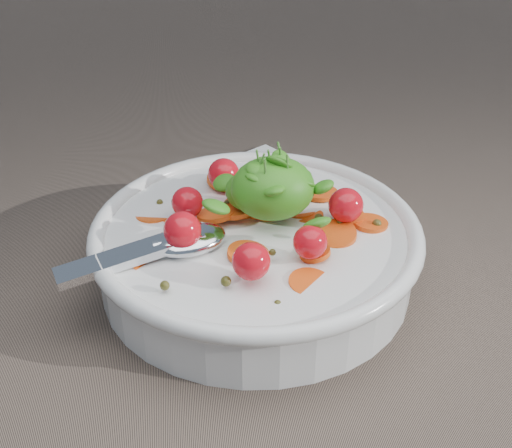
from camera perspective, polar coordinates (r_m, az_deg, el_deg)
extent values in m
plane|color=#796556|center=(0.56, 0.31, -4.84)|extent=(6.00, 6.00, 0.00)
cylinder|color=white|center=(0.54, 0.00, -2.68)|extent=(0.26, 0.26, 0.05)
torus|color=white|center=(0.53, 0.00, -0.46)|extent=(0.27, 0.27, 0.01)
cylinder|color=white|center=(0.56, 0.00, -4.54)|extent=(0.13, 0.13, 0.01)
cylinder|color=brown|center=(0.54, 0.00, -2.68)|extent=(0.24, 0.24, 0.04)
cylinder|color=#E65413|center=(0.55, 0.25, 1.08)|extent=(0.04, 0.04, 0.01)
cylinder|color=#E65413|center=(0.50, -0.69, -2.71)|extent=(0.05, 0.05, 0.01)
cylinder|color=#E65413|center=(0.56, 3.87, 0.90)|extent=(0.03, 0.03, 0.01)
cylinder|color=#E65413|center=(0.61, 0.19, 3.79)|extent=(0.04, 0.03, 0.01)
cylinder|color=#E65413|center=(0.58, 5.74, 2.75)|extent=(0.04, 0.04, 0.01)
cylinder|color=#E65413|center=(0.50, 5.25, -2.57)|extent=(0.03, 0.03, 0.01)
cylinder|color=#E65413|center=(0.59, -2.86, 3.90)|extent=(0.03, 0.03, 0.01)
cylinder|color=#E65413|center=(0.54, -7.49, -0.50)|extent=(0.04, 0.04, 0.01)
cylinder|color=#E65413|center=(0.56, -1.39, 1.53)|extent=(0.05, 0.05, 0.02)
cylinder|color=#E65413|center=(0.50, -9.45, -3.49)|extent=(0.03, 0.03, 0.01)
cylinder|color=#E65413|center=(0.55, 1.05, 1.26)|extent=(0.03, 0.03, 0.02)
cylinder|color=#E65413|center=(0.52, 7.09, -0.95)|extent=(0.05, 0.04, 0.01)
cylinder|color=#E65413|center=(0.56, 0.59, 1.79)|extent=(0.03, 0.03, 0.01)
cylinder|color=#E65413|center=(0.54, 10.12, 0.08)|extent=(0.04, 0.04, 0.01)
cylinder|color=#E65413|center=(0.55, 8.24, 0.88)|extent=(0.03, 0.03, 0.01)
cylinder|color=#E65413|center=(0.54, -1.44, 1.21)|extent=(0.04, 0.04, 0.02)
cylinder|color=#E65413|center=(0.56, -9.11, 0.59)|extent=(0.04, 0.04, 0.01)
cylinder|color=#E65413|center=(0.55, 4.65, 0.60)|extent=(0.04, 0.04, 0.01)
cylinder|color=#E65413|center=(0.54, -3.61, 0.86)|extent=(0.04, 0.04, 0.01)
cylinder|color=#E65413|center=(0.59, 2.29, 3.66)|extent=(0.03, 0.03, 0.01)
cylinder|color=#E65413|center=(0.47, 4.87, -5.32)|extent=(0.04, 0.04, 0.01)
sphere|color=#454217|center=(0.46, -8.11, -5.43)|extent=(0.01, 0.01, 0.01)
sphere|color=#454217|center=(0.54, 5.59, 0.57)|extent=(0.01, 0.01, 0.01)
sphere|color=#454217|center=(0.56, -2.53, 1.79)|extent=(0.01, 0.01, 0.01)
sphere|color=#454217|center=(0.51, 4.25, -0.74)|extent=(0.01, 0.01, 0.01)
sphere|color=#454217|center=(0.53, 7.47, 0.25)|extent=(0.01, 0.01, 0.01)
sphere|color=#454217|center=(0.46, -2.69, -5.11)|extent=(0.01, 0.01, 0.01)
sphere|color=#454217|center=(0.57, 4.98, 1.97)|extent=(0.01, 0.01, 0.01)
sphere|color=#454217|center=(0.56, -0.75, 2.02)|extent=(0.01, 0.01, 0.01)
sphere|color=#454217|center=(0.54, 10.69, 0.02)|extent=(0.01, 0.01, 0.01)
sphere|color=#454217|center=(0.58, 4.25, 2.80)|extent=(0.01, 0.01, 0.01)
sphere|color=#454217|center=(0.57, -8.55, 1.91)|extent=(0.01, 0.01, 0.01)
sphere|color=#454217|center=(0.45, 1.93, -7.11)|extent=(0.01, 0.01, 0.01)
sphere|color=#454217|center=(0.56, -0.42, 1.70)|extent=(0.01, 0.01, 0.01)
sphere|color=#454217|center=(0.58, 0.68, 2.50)|extent=(0.01, 0.01, 0.01)
sphere|color=#454217|center=(0.49, 1.48, -2.53)|extent=(0.01, 0.01, 0.01)
sphere|color=#454217|center=(0.60, 1.08, 3.89)|extent=(0.01, 0.01, 0.01)
sphere|color=#454217|center=(0.60, -3.85, 3.97)|extent=(0.01, 0.01, 0.01)
sphere|color=red|center=(0.53, 8.00, 1.66)|extent=(0.03, 0.03, 0.03)
sphere|color=red|center=(0.57, 3.42, 3.98)|extent=(0.03, 0.03, 0.03)
sphere|color=red|center=(0.58, -2.89, 4.46)|extent=(0.03, 0.03, 0.03)
sphere|color=red|center=(0.54, -6.13, 1.91)|extent=(0.03, 0.03, 0.03)
sphere|color=red|center=(0.50, -6.56, -0.55)|extent=(0.03, 0.03, 0.03)
sphere|color=red|center=(0.46, -0.43, -3.34)|extent=(0.03, 0.03, 0.03)
sphere|color=red|center=(0.48, 4.83, -1.61)|extent=(0.03, 0.03, 0.03)
ellipsoid|color=#3E9020|center=(0.52, 1.50, 3.20)|extent=(0.07, 0.06, 0.05)
ellipsoid|color=#3E9020|center=(0.54, -0.61, 2.96)|extent=(0.04, 0.04, 0.03)
ellipsoid|color=#3E9020|center=(0.51, 4.45, 3.63)|extent=(0.02, 0.01, 0.01)
ellipsoid|color=#3E9020|center=(0.52, 1.01, 5.30)|extent=(0.02, 0.02, 0.02)
ellipsoid|color=#3E9020|center=(0.51, 0.34, 4.07)|extent=(0.03, 0.03, 0.02)
ellipsoid|color=#3E9020|center=(0.50, -3.57, 1.55)|extent=(0.03, 0.03, 0.02)
ellipsoid|color=#3E9020|center=(0.52, 1.99, 4.67)|extent=(0.03, 0.03, 0.03)
ellipsoid|color=#3E9020|center=(0.52, 2.23, 5.73)|extent=(0.02, 0.02, 0.02)
ellipsoid|color=#3E9020|center=(0.53, 1.98, 4.12)|extent=(0.02, 0.02, 0.01)
ellipsoid|color=#3E9020|center=(0.53, 1.52, 4.19)|extent=(0.03, 0.03, 0.02)
ellipsoid|color=#3E9020|center=(0.51, 3.60, 2.88)|extent=(0.02, 0.02, 0.02)
ellipsoid|color=#3E9020|center=(0.52, 1.41, 4.54)|extent=(0.03, 0.02, 0.02)
ellipsoid|color=#3E9020|center=(0.51, 1.29, 4.61)|extent=(0.02, 0.02, 0.02)
ellipsoid|color=#3E9020|center=(0.49, 5.42, 0.03)|extent=(0.03, 0.03, 0.03)
ellipsoid|color=#3E9020|center=(0.53, 0.92, 4.98)|extent=(0.03, 0.03, 0.03)
ellipsoid|color=#3E9020|center=(0.51, 1.56, 3.44)|extent=(0.03, 0.03, 0.02)
ellipsoid|color=#3E9020|center=(0.52, 1.87, 3.61)|extent=(0.03, 0.03, 0.02)
ellipsoid|color=#3E9020|center=(0.51, 0.37, 4.69)|extent=(0.03, 0.03, 0.02)
ellipsoid|color=#3E9020|center=(0.51, 2.14, 5.45)|extent=(0.03, 0.03, 0.03)
ellipsoid|color=#3E9020|center=(0.52, 1.54, 4.20)|extent=(0.03, 0.02, 0.02)
ellipsoid|color=#3E9020|center=(0.55, -2.83, 3.69)|extent=(0.02, 0.02, 0.02)
ellipsoid|color=#3E9020|center=(0.53, 5.97, 3.30)|extent=(0.02, 0.03, 0.02)
ellipsoid|color=#3E9020|center=(0.53, 3.86, 4.39)|extent=(0.03, 0.03, 0.01)
ellipsoid|color=#3E9020|center=(0.50, 1.61, 2.99)|extent=(0.03, 0.03, 0.01)
cylinder|color=#4C8C33|center=(0.53, 2.24, 4.88)|extent=(0.01, 0.01, 0.04)
cylinder|color=#4C8C33|center=(0.53, 2.41, 4.94)|extent=(0.01, 0.01, 0.04)
cylinder|color=#4C8C33|center=(0.53, 1.44, 4.94)|extent=(0.01, 0.02, 0.04)
cylinder|color=#4C8C33|center=(0.51, 2.84, 3.91)|extent=(0.00, 0.00, 0.05)
cylinder|color=#4C8C33|center=(0.52, 0.44, 4.39)|extent=(0.01, 0.00, 0.04)
cylinder|color=#4C8C33|center=(0.52, -0.07, 4.25)|extent=(0.02, 0.01, 0.04)
cylinder|color=#4C8C33|center=(0.51, 0.88, 3.63)|extent=(0.00, 0.01, 0.05)
ellipsoid|color=silver|center=(0.51, -5.93, -1.39)|extent=(0.07, 0.06, 0.02)
cube|color=silver|center=(0.50, -11.06, -2.73)|extent=(0.12, 0.06, 0.02)
cylinder|color=silver|center=(0.50, -7.97, -1.81)|extent=(0.02, 0.02, 0.01)
cube|color=white|center=(0.68, -0.18, 3.04)|extent=(0.21, 0.21, 0.01)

